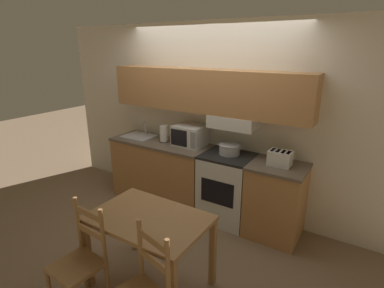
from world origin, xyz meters
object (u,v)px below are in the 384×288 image
at_px(cooking_pot, 230,149).
at_px(chair_left_of_table, 80,262).
at_px(sink_basin, 139,136).
at_px(dining_table, 149,227).
at_px(stove_range, 227,188).
at_px(microwave, 190,135).
at_px(toaster, 280,158).
at_px(paper_towel_roll, 164,134).

relative_size(cooking_pot, chair_left_of_table, 0.36).
relative_size(sink_basin, dining_table, 0.42).
height_order(stove_range, microwave, microwave).
distance_m(toaster, sink_basin, 2.14).
bearing_deg(cooking_pot, microwave, 176.88).
height_order(paper_towel_roll, dining_table, paper_towel_roll).
distance_m(cooking_pot, paper_towel_roll, 1.03).
bearing_deg(paper_towel_roll, dining_table, -57.61).
relative_size(stove_range, paper_towel_roll, 3.91).
xyz_separation_m(stove_range, paper_towel_roll, (-1.03, 0.02, 0.58)).
bearing_deg(sink_basin, dining_table, -46.22).
relative_size(stove_range, toaster, 3.40).
height_order(paper_towel_roll, chair_left_of_table, paper_towel_roll).
distance_m(toaster, paper_towel_roll, 1.68).
bearing_deg(microwave, toaster, -3.28).
bearing_deg(chair_left_of_table, stove_range, 80.96).
xyz_separation_m(paper_towel_roll, chair_left_of_table, (0.59, -1.98, -0.58)).
bearing_deg(chair_left_of_table, dining_table, 60.73).
height_order(stove_range, paper_towel_roll, paper_towel_roll).
xyz_separation_m(paper_towel_roll, dining_table, (0.93, -1.46, -0.40)).
bearing_deg(chair_left_of_table, microwave, 98.74).
height_order(cooking_pot, sink_basin, sink_basin).
distance_m(sink_basin, chair_left_of_table, 2.27).
distance_m(stove_range, sink_basin, 1.56).
height_order(sink_basin, dining_table, sink_basin).
bearing_deg(toaster, paper_towel_roll, 179.57).
relative_size(microwave, dining_table, 0.38).
distance_m(cooking_pot, sink_basin, 1.48).
height_order(stove_range, chair_left_of_table, chair_left_of_table).
bearing_deg(cooking_pot, dining_table, -93.81).
bearing_deg(sink_basin, toaster, 0.16).
distance_m(stove_range, cooking_pot, 0.53).
relative_size(cooking_pot, toaster, 1.31).
bearing_deg(toaster, stove_range, -179.68).
bearing_deg(dining_table, paper_towel_roll, 122.39).
bearing_deg(microwave, paper_towel_roll, -171.46).
bearing_deg(paper_towel_roll, stove_range, -0.90).
bearing_deg(microwave, chair_left_of_table, -84.85).
bearing_deg(dining_table, chair_left_of_table, -122.86).
xyz_separation_m(toaster, paper_towel_roll, (-1.68, 0.01, 0.03)).
xyz_separation_m(stove_range, toaster, (0.65, 0.00, 0.55)).
bearing_deg(toaster, cooking_pot, 176.56).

